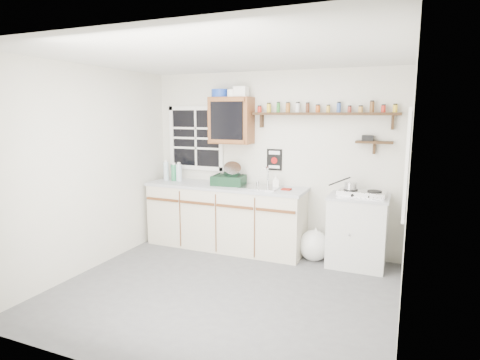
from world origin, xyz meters
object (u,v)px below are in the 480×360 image
object	(u,v)px
main_cabinet	(225,216)
spice_shelf	(322,113)
dish_rack	(230,177)
hotplate	(362,193)
upper_cabinet	(231,120)
right_cabinet	(357,231)

from	to	relation	value
main_cabinet	spice_shelf	size ratio (longest dim) A/B	1.21
main_cabinet	dish_rack	world-z (taller)	dish_rack
hotplate	spice_shelf	bearing A→B (deg)	165.46
spice_shelf	dish_rack	bearing A→B (deg)	-172.15
upper_cabinet	dish_rack	distance (m)	0.80
right_cabinet	hotplate	distance (m)	0.49
right_cabinet	upper_cabinet	distance (m)	2.26
main_cabinet	upper_cabinet	world-z (taller)	upper_cabinet
upper_cabinet	spice_shelf	world-z (taller)	upper_cabinet
spice_shelf	hotplate	size ratio (longest dim) A/B	3.20
right_cabinet	hotplate	xyz separation A→B (m)	(0.04, -0.02, 0.49)
upper_cabinet	dish_rack	bearing A→B (deg)	-78.27
main_cabinet	right_cabinet	xyz separation A→B (m)	(1.83, 0.03, -0.01)
spice_shelf	dish_rack	size ratio (longest dim) A/B	3.96
spice_shelf	hotplate	world-z (taller)	spice_shelf
main_cabinet	dish_rack	distance (m)	0.57
main_cabinet	spice_shelf	bearing A→B (deg)	9.30
spice_shelf	upper_cabinet	bearing A→B (deg)	-176.88
right_cabinet	spice_shelf	size ratio (longest dim) A/B	0.48
upper_cabinet	spice_shelf	size ratio (longest dim) A/B	0.34
spice_shelf	dish_rack	world-z (taller)	spice_shelf
hotplate	dish_rack	bearing A→B (deg)	-175.82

